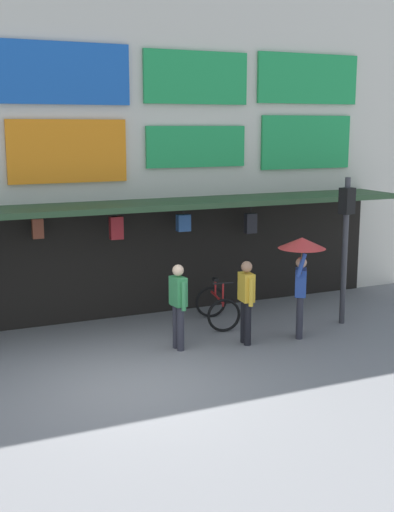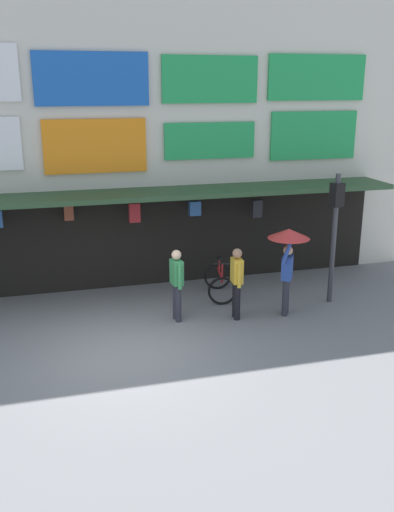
# 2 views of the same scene
# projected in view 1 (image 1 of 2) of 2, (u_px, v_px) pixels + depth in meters

# --- Properties ---
(ground_plane) EXTENTS (80.00, 80.00, 0.00)m
(ground_plane) POSITION_uv_depth(u_px,v_px,m) (131.00, 386.00, 10.95)
(ground_plane) COLOR slate
(shopfront) EXTENTS (18.00, 2.60, 8.00)m
(shopfront) POSITION_uv_depth(u_px,v_px,m) (61.00, 140.00, 14.27)
(shopfront) COLOR beige
(shopfront) RESTS_ON ground
(traffic_light_far) EXTENTS (0.33, 0.35, 3.20)m
(traffic_light_far) POSITION_uv_depth(u_px,v_px,m) (345.00, 227.00, 14.04)
(traffic_light_far) COLOR #38383D
(traffic_light_far) RESTS_ON ground
(bicycle_parked) EXTENTS (0.93, 1.28, 1.05)m
(bicycle_parked) POSITION_uv_depth(u_px,v_px,m) (217.00, 307.00, 14.28)
(bicycle_parked) COLOR black
(bicycle_parked) RESTS_ON ground
(pedestrian_in_red) EXTENTS (0.26, 0.53, 1.68)m
(pedestrian_in_red) POSITION_uv_depth(u_px,v_px,m) (178.00, 302.00, 12.58)
(pedestrian_in_red) COLOR #2D2D38
(pedestrian_in_red) RESTS_ON ground
(pedestrian_with_umbrella) EXTENTS (0.96, 0.96, 2.08)m
(pedestrian_with_umbrella) POSITION_uv_depth(u_px,v_px,m) (301.00, 259.00, 13.16)
(pedestrian_with_umbrella) COLOR #2D2D38
(pedestrian_with_umbrella) RESTS_ON ground
(pedestrian_in_purple) EXTENTS (0.24, 0.53, 1.68)m
(pedestrian_in_purple) POSITION_uv_depth(u_px,v_px,m) (246.00, 298.00, 12.90)
(pedestrian_in_purple) COLOR black
(pedestrian_in_purple) RESTS_ON ground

